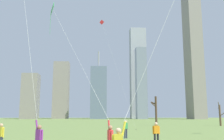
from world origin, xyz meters
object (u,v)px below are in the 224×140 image
kite_flyer_midfield_center_pink (31,67)px  distant_kite_low_near_trees_red (105,32)px  kite_flyer_foreground_right_orange (154,57)px  bare_tree_rightmost (220,115)px  bystander_watching_nearby (156,133)px  bystander_far_off_by_trees (126,128)px  kite_flyer_foreground_left_green (93,101)px  bare_tree_right_of_center (156,110)px

kite_flyer_midfield_center_pink → distant_kite_low_near_trees_red: bearing=78.5°
kite_flyer_foreground_right_orange → bare_tree_rightmost: bearing=60.7°
kite_flyer_foreground_right_orange → distant_kite_low_near_trees_red: bearing=91.6°
kite_flyer_midfield_center_pink → bystander_watching_nearby: 9.42m
kite_flyer_foreground_right_orange → bystander_watching_nearby: 8.57m
kite_flyer_midfield_center_pink → distant_kite_low_near_trees_red: (5.33, 26.07, 10.65)m
kite_flyer_foreground_right_orange → bystander_far_off_by_trees: 14.41m
bystander_far_off_by_trees → bare_tree_rightmost: size_ratio=0.35×
kite_flyer_foreground_left_green → bystander_far_off_by_trees: size_ratio=7.14×
bystander_watching_nearby → bare_tree_right_of_center: bearing=76.6°
kite_flyer_midfield_center_pink → distant_kite_low_near_trees_red: size_ratio=1.25×
kite_flyer_foreground_left_green → bystander_watching_nearby: size_ratio=7.14×
kite_flyer_foreground_right_orange → kite_flyer_foreground_left_green: kite_flyer_foreground_right_orange is taller
bare_tree_right_of_center → bystander_watching_nearby: bearing=-103.4°
kite_flyer_midfield_center_pink → bare_tree_right_of_center: 41.77m
bystander_far_off_by_trees → distant_kite_low_near_trees_red: (-1.28, 16.58, 14.62)m
kite_flyer_foreground_right_orange → distant_kite_low_near_trees_red: kite_flyer_foreground_right_orange is taller
bystander_far_off_by_trees → bystander_watching_nearby: size_ratio=1.00×
bare_tree_right_of_center → bare_tree_rightmost: (12.05, -3.12, -0.96)m
kite_flyer_foreground_left_green → bare_tree_rightmost: (24.82, 35.77, -0.69)m
bare_tree_rightmost → bare_tree_right_of_center: bearing=165.5°
bare_tree_right_of_center → bare_tree_rightmost: size_ratio=1.28×
kite_flyer_foreground_left_green → kite_flyer_midfield_center_pink: bearing=172.0°
kite_flyer_foreground_right_orange → kite_flyer_foreground_left_green: (-2.57, 3.93, -1.69)m
kite_flyer_foreground_right_orange → bystander_far_off_by_trees: (0.43, 13.93, -3.65)m
kite_flyer_foreground_right_orange → bare_tree_rightmost: 45.57m
kite_flyer_foreground_right_orange → bare_tree_right_of_center: (10.20, 42.82, -1.43)m
bystander_far_off_by_trees → distant_kite_low_near_trees_red: bearing=94.4°
bystander_far_off_by_trees → kite_flyer_foreground_right_orange: bearing=-91.8°
bystander_watching_nearby → distant_kite_low_near_trees_red: 27.35m
kite_flyer_foreground_right_orange → bystander_watching_nearby: bearing=76.7°
distant_kite_low_near_trees_red → bare_tree_right_of_center: 20.67m
kite_flyer_foreground_right_orange → distant_kite_low_near_trees_red: (-0.85, 30.51, 10.97)m
bystander_watching_nearby → bare_tree_right_of_center: bare_tree_right_of_center is taller
distant_kite_low_near_trees_red → bare_tree_right_of_center: size_ratio=3.01×
kite_flyer_midfield_center_pink → bystander_watching_nearby: kite_flyer_midfield_center_pink is taller
kite_flyer_foreground_left_green → distant_kite_low_near_trees_red: (1.72, 26.58, 12.66)m
distant_kite_low_near_trees_red → kite_flyer_foreground_left_green: bearing=-93.7°
bare_tree_rightmost → kite_flyer_foreground_right_orange: bearing=-119.3°
kite_flyer_foreground_right_orange → kite_flyer_foreground_left_green: bearing=123.2°
distant_kite_low_near_trees_red → kite_flyer_foreground_right_orange: bearing=-88.4°
bystander_far_off_by_trees → bare_tree_right_of_center: bare_tree_right_of_center is taller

